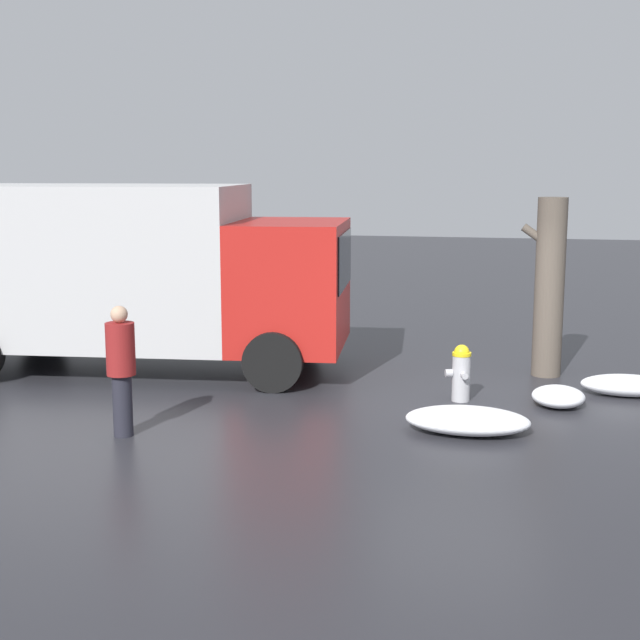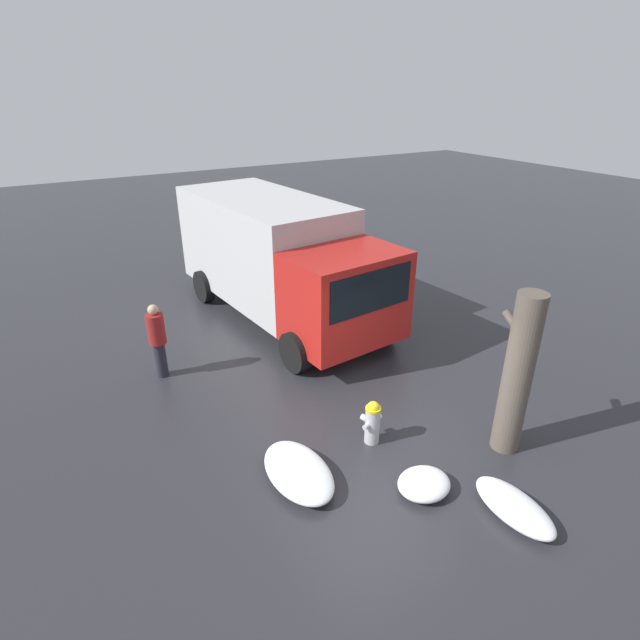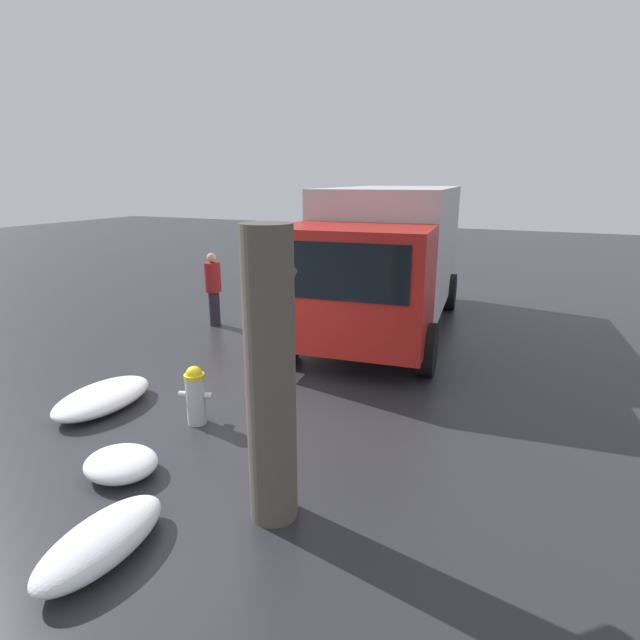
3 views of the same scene
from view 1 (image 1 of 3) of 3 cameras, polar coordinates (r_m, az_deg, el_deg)
The scene contains 8 objects.
ground_plane at distance 12.96m, azimuth 8.98°, elevation -5.12°, with size 60.00×60.00×0.00m, color #28282D.
fire_hydrant at distance 12.86m, azimuth 9.01°, elevation -3.31°, with size 0.37×0.46×0.82m.
tree_trunk at distance 14.54m, azimuth 14.46°, elevation 2.07°, with size 0.71×0.46×2.84m.
delivery_truck at distance 14.90m, azimuth -12.42°, elevation 3.18°, with size 7.14×3.29×3.02m.
pedestrian at distance 11.23m, azimuth -12.61°, elevation -2.86°, with size 0.36×0.36×1.64m.
snow_pile_by_hydrant at distance 11.43m, azimuth 9.42°, elevation -6.35°, with size 1.57×0.92×0.31m.
snow_pile_curbside at distance 13.79m, azimuth 19.08°, elevation -3.97°, with size 1.33×0.63×0.31m.
snow_pile_by_tree at distance 12.93m, azimuth 15.01°, elevation -4.75°, with size 0.73×0.84×0.28m.
Camera 1 is at (-0.62, 12.51, 3.32)m, focal length 50.00 mm.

